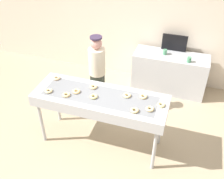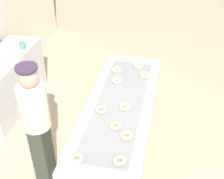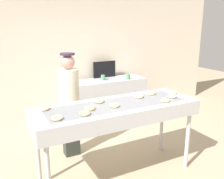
# 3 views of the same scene
# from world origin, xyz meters

# --- Properties ---
(ground_plane) EXTENTS (16.00, 16.00, 0.00)m
(ground_plane) POSITION_xyz_m (0.00, 0.00, 0.00)
(ground_plane) COLOR tan
(fryer_conveyor) EXTENTS (2.22, 0.75, 1.06)m
(fryer_conveyor) POSITION_xyz_m (0.00, 0.00, 0.96)
(fryer_conveyor) COLOR #B7BABF
(fryer_conveyor) RESTS_ON ground
(plain_donut_0) EXTENTS (0.16, 0.16, 0.04)m
(plain_donut_0) POSITION_xyz_m (0.63, -0.20, 1.08)
(plain_donut_0) COLOR #F0CD87
(plain_donut_0) RESTS_ON fryer_conveyor
(plain_donut_1) EXTENTS (0.16, 0.16, 0.04)m
(plain_donut_1) POSITION_xyz_m (-0.84, -0.17, 1.08)
(plain_donut_1) COLOR beige
(plain_donut_1) RESTS_ON fryer_conveyor
(plain_donut_2) EXTENTS (0.17, 0.17, 0.04)m
(plain_donut_2) POSITION_xyz_m (0.84, -0.10, 1.08)
(plain_donut_2) COLOR #F1D38F
(plain_donut_2) RESTS_ON fryer_conveyor
(plain_donut_3) EXTENTS (0.13, 0.13, 0.04)m
(plain_donut_3) POSITION_xyz_m (-0.18, 0.17, 1.08)
(plain_donut_3) COLOR #EBC287
(plain_donut_3) RESTS_ON fryer_conveyor
(plain_donut_4) EXTENTS (0.17, 0.17, 0.04)m
(plain_donut_4) POSITION_xyz_m (0.42, 0.12, 1.08)
(plain_donut_4) COLOR #F5D491
(plain_donut_4) RESTS_ON fryer_conveyor
(plain_donut_5) EXTENTS (0.17, 0.17, 0.04)m
(plain_donut_5) POSITION_xyz_m (-0.90, 0.22, 1.08)
(plain_donut_5) COLOR #F4C48F
(plain_donut_5) RESTS_ON fryer_conveyor
(plain_donut_6) EXTENTS (0.15, 0.15, 0.04)m
(plain_donut_6) POSITION_xyz_m (-0.08, -0.07, 1.08)
(plain_donut_6) COLOR #E8D583
(plain_donut_6) RESTS_ON fryer_conveyor
(plain_donut_7) EXTENTS (0.17, 0.17, 0.04)m
(plain_donut_7) POSITION_xyz_m (-0.40, -0.03, 1.08)
(plain_donut_7) COLOR #F8CB83
(plain_donut_7) RESTS_ON fryer_conveyor
(plain_donut_8) EXTENTS (0.17, 0.17, 0.04)m
(plain_donut_8) POSITION_xyz_m (0.99, 0.05, 1.08)
(plain_donut_8) COLOR beige
(plain_donut_8) RESTS_ON fryer_conveyor
(plain_donut_9) EXTENTS (0.17, 0.17, 0.04)m
(plain_donut_9) POSITION_xyz_m (0.68, 0.18, 1.08)
(plain_donut_9) COLOR #F5CE8E
(plain_donut_9) RESTS_ON fryer_conveyor
(plain_donut_10) EXTENTS (0.17, 0.17, 0.04)m
(plain_donut_10) POSITION_xyz_m (-0.52, -0.17, 1.08)
(plain_donut_10) COLOR #F0C483
(plain_donut_10) RESTS_ON fryer_conveyor
(worker_baker) EXTENTS (0.32, 0.32, 1.67)m
(worker_baker) POSITION_xyz_m (-0.38, 0.87, 0.93)
(worker_baker) COLOR #2A312A
(worker_baker) RESTS_ON ground
(prep_counter) EXTENTS (1.62, 0.59, 0.90)m
(prep_counter) POSITION_xyz_m (0.90, 2.04, 0.45)
(prep_counter) COLOR #B7BABF
(prep_counter) RESTS_ON ground
(paper_cup_1) EXTENTS (0.09, 0.09, 0.11)m
(paper_cup_1) POSITION_xyz_m (1.28, 1.85, 0.96)
(paper_cup_1) COLOR #4C8C66
(paper_cup_1) RESTS_ON prep_counter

